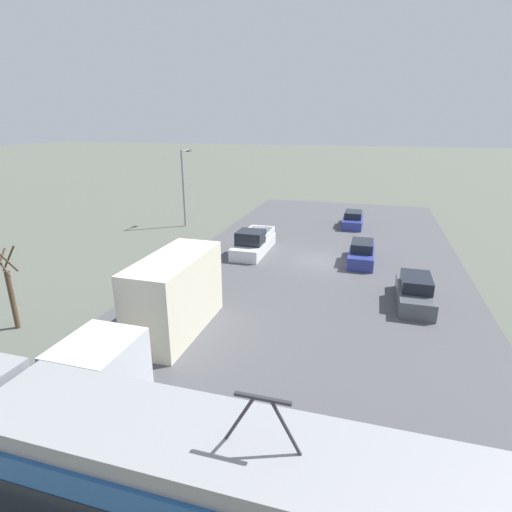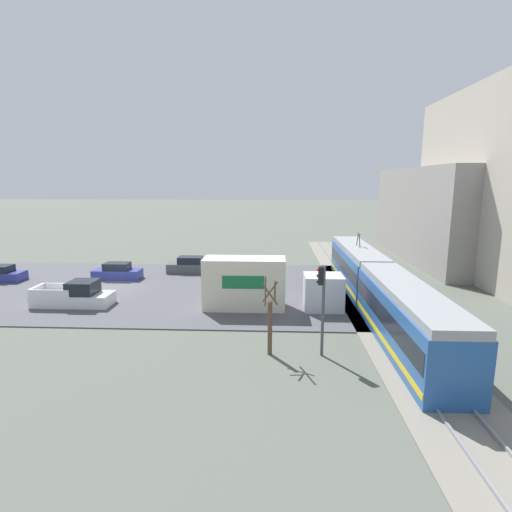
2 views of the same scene
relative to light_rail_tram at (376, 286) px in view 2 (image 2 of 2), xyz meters
The scene contains 11 objects.
ground_plane 21.94m from the light_rail_tram, 103.41° to the right, with size 320.00×320.00×0.00m, color #565B51.
road_surface 21.94m from the light_rail_tram, 103.41° to the right, with size 19.28×45.34×0.08m.
rail_bed 5.35m from the light_rail_tram, behind, with size 53.04×4.40×0.22m.
light_rail_tram is the anchor object (origin of this frame).
box_truck 7.98m from the light_rail_tram, 88.94° to the right, with size 2.37×9.86×3.65m.
pickup_truck 21.87m from the light_rail_tram, 89.69° to the right, with size 2.08×5.62×1.84m.
sedan_car_1 19.06m from the light_rail_tram, 124.99° to the right, with size 1.78×4.50×1.58m.
sedan_car_2 23.22m from the light_rail_tram, 109.84° to the right, with size 1.70×4.35×1.53m.
traffic_light_pole 9.20m from the light_rail_tram, 31.53° to the right, with size 0.28×0.47×4.81m.
street_tree 10.73m from the light_rail_tram, 43.80° to the right, with size 0.99×0.83×4.16m.
backdrop_warehouse 25.41m from the light_rail_tram, 141.27° to the left, with size 24.65×15.62×10.56m.
Camera 2 is at (32.74, 14.05, 9.11)m, focal length 28.00 mm.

